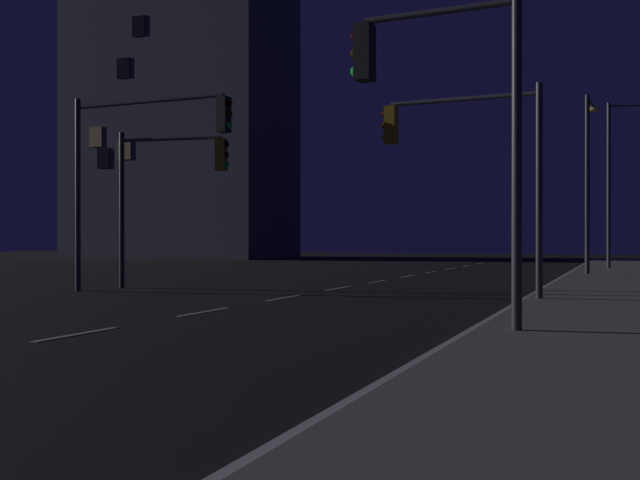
{
  "coord_description": "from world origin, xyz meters",
  "views": [
    {
      "loc": [
        8.27,
        -1.03,
        1.57
      ],
      "look_at": [
        -1.62,
        23.52,
        1.48
      ],
      "focal_mm": 43.21,
      "sensor_mm": 36.0,
      "label": 1
    }
  ],
  "objects_px": {
    "street_lamp_corner": "(617,169)",
    "street_lamp_across_street": "(589,166)",
    "traffic_light_far_left": "(466,149)",
    "traffic_light_far_center": "(442,97)",
    "traffic_light_overhead_east": "(169,178)",
    "traffic_light_mid_right": "(141,150)",
    "building_distant": "(181,79)"
  },
  "relations": [
    {
      "from": "traffic_light_mid_right",
      "to": "traffic_light_far_center",
      "type": "bearing_deg",
      "value": -30.81
    },
    {
      "from": "traffic_light_mid_right",
      "to": "traffic_light_far_left",
      "type": "height_order",
      "value": "traffic_light_mid_right"
    },
    {
      "from": "street_lamp_corner",
      "to": "building_distant",
      "type": "xyz_separation_m",
      "value": [
        -32.0,
        13.16,
        9.16
      ]
    },
    {
      "from": "traffic_light_mid_right",
      "to": "street_lamp_corner",
      "type": "height_order",
      "value": "street_lamp_corner"
    },
    {
      "from": "traffic_light_overhead_east",
      "to": "street_lamp_across_street",
      "type": "relative_size",
      "value": 0.69
    },
    {
      "from": "traffic_light_overhead_east",
      "to": "street_lamp_across_street",
      "type": "distance_m",
      "value": 16.93
    },
    {
      "from": "traffic_light_mid_right",
      "to": "street_lamp_corner",
      "type": "relative_size",
      "value": 0.73
    },
    {
      "from": "traffic_light_mid_right",
      "to": "traffic_light_overhead_east",
      "type": "distance_m",
      "value": 2.01
    },
    {
      "from": "traffic_light_mid_right",
      "to": "traffic_light_far_left",
      "type": "relative_size",
      "value": 1.11
    },
    {
      "from": "traffic_light_far_left",
      "to": "street_lamp_corner",
      "type": "relative_size",
      "value": 0.65
    },
    {
      "from": "street_lamp_corner",
      "to": "building_distant",
      "type": "bearing_deg",
      "value": 157.65
    },
    {
      "from": "traffic_light_far_left",
      "to": "street_lamp_corner",
      "type": "bearing_deg",
      "value": 80.93
    },
    {
      "from": "traffic_light_far_left",
      "to": "street_lamp_across_street",
      "type": "relative_size",
      "value": 0.72
    },
    {
      "from": "traffic_light_overhead_east",
      "to": "building_distant",
      "type": "xyz_separation_m",
      "value": [
        -19.54,
        31.71,
        10.56
      ]
    },
    {
      "from": "building_distant",
      "to": "traffic_light_far_left",
      "type": "bearing_deg",
      "value": -48.88
    },
    {
      "from": "traffic_light_far_center",
      "to": "street_lamp_across_street",
      "type": "distance_m",
      "value": 20.23
    },
    {
      "from": "street_lamp_corner",
      "to": "street_lamp_across_street",
      "type": "height_order",
      "value": "street_lamp_corner"
    },
    {
      "from": "street_lamp_across_street",
      "to": "building_distant",
      "type": "distance_m",
      "value": 37.78
    },
    {
      "from": "street_lamp_across_street",
      "to": "street_lamp_corner",
      "type": "bearing_deg",
      "value": 81.04
    },
    {
      "from": "traffic_light_far_center",
      "to": "traffic_light_mid_right",
      "type": "relative_size",
      "value": 0.95
    },
    {
      "from": "traffic_light_far_center",
      "to": "traffic_light_overhead_east",
      "type": "relative_size",
      "value": 1.1
    },
    {
      "from": "traffic_light_far_left",
      "to": "traffic_light_overhead_east",
      "type": "bearing_deg",
      "value": 171.96
    },
    {
      "from": "traffic_light_far_center",
      "to": "street_lamp_across_street",
      "type": "bearing_deg",
      "value": 86.36
    },
    {
      "from": "traffic_light_far_center",
      "to": "traffic_light_far_left",
      "type": "bearing_deg",
      "value": 98.01
    },
    {
      "from": "traffic_light_mid_right",
      "to": "street_lamp_across_street",
      "type": "relative_size",
      "value": 0.8
    },
    {
      "from": "building_distant",
      "to": "street_lamp_across_street",
      "type": "bearing_deg",
      "value": -31.92
    },
    {
      "from": "traffic_light_far_center",
      "to": "street_lamp_corner",
      "type": "bearing_deg",
      "value": 85.1
    },
    {
      "from": "traffic_light_far_left",
      "to": "traffic_light_overhead_east",
      "type": "xyz_separation_m",
      "value": [
        -9.29,
        1.31,
        -0.32
      ]
    },
    {
      "from": "traffic_light_overhead_east",
      "to": "street_lamp_across_street",
      "type": "xyz_separation_m",
      "value": [
        11.49,
        12.38,
        1.03
      ]
    },
    {
      "from": "traffic_light_far_center",
      "to": "traffic_light_overhead_east",
      "type": "bearing_deg",
      "value": 142.62
    },
    {
      "from": "traffic_light_far_center",
      "to": "street_lamp_corner",
      "type": "height_order",
      "value": "street_lamp_corner"
    },
    {
      "from": "traffic_light_mid_right",
      "to": "street_lamp_across_street",
      "type": "distance_m",
      "value": 18.14
    }
  ]
}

